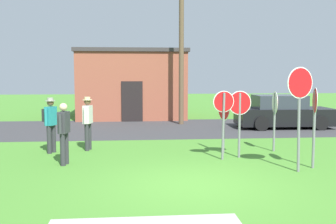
{
  "coord_description": "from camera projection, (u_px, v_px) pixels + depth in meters",
  "views": [
    {
      "loc": [
        -1.3,
        -8.38,
        2.47
      ],
      "look_at": [
        -0.24,
        3.52,
        1.3
      ],
      "focal_mm": 41.47,
      "sensor_mm": 36.0,
      "label": 1
    }
  ],
  "objects": [
    {
      "name": "stop_sign_rear_left",
      "position": [
        240.0,
        113.0,
        11.39
      ],
      "size": [
        0.7,
        0.1,
        1.98
      ],
      "color": "slate",
      "rests_on": "ground"
    },
    {
      "name": "parked_car_on_street",
      "position": [
        283.0,
        113.0,
        17.86
      ],
      "size": [
        4.34,
        2.1,
        1.51
      ],
      "color": "black",
      "rests_on": "ground"
    },
    {
      "name": "stop_sign_far_back",
      "position": [
        315.0,
        114.0,
        10.09
      ],
      "size": [
        0.21,
        0.65,
        2.12
      ],
      "color": "slate",
      "rests_on": "ground"
    },
    {
      "name": "ground_plane",
      "position": [
        193.0,
        185.0,
        8.66
      ],
      "size": [
        80.0,
        80.0,
        0.0
      ],
      "primitive_type": "plane",
      "color": "#47842D"
    },
    {
      "name": "person_in_teal",
      "position": [
        64.0,
        130.0,
        10.5
      ],
      "size": [
        0.3,
        0.56,
        1.69
      ],
      "color": "#2D2D33",
      "rests_on": "ground"
    },
    {
      "name": "street_asphalt",
      "position": [
        162.0,
        128.0,
        17.81
      ],
      "size": [
        60.0,
        6.4,
        0.01
      ],
      "primitive_type": "cube",
      "color": "#38383A",
      "rests_on": "ground"
    },
    {
      "name": "stop_sign_nearest",
      "position": [
        224.0,
        112.0,
        12.06
      ],
      "size": [
        0.19,
        0.87,
        1.9
      ],
      "color": "slate",
      "rests_on": "ground"
    },
    {
      "name": "stop_sign_rear_right",
      "position": [
        275.0,
        111.0,
        12.33
      ],
      "size": [
        0.11,
        0.72,
        1.93
      ],
      "color": "slate",
      "rests_on": "ground"
    },
    {
      "name": "stop_sign_center_cluster",
      "position": [
        300.0,
        100.0,
        9.7
      ],
      "size": [
        0.76,
        0.27,
        2.65
      ],
      "color": "slate",
      "rests_on": "ground"
    },
    {
      "name": "person_in_blue",
      "position": [
        88.0,
        120.0,
        12.55
      ],
      "size": [
        0.32,
        0.56,
        1.74
      ],
      "color": "#2D2D33",
      "rests_on": "ground"
    },
    {
      "name": "building_background",
      "position": [
        132.0,
        84.0,
        22.46
      ],
      "size": [
        6.06,
        5.04,
        3.83
      ],
      "color": "brown",
      "rests_on": "ground"
    },
    {
      "name": "utility_pole",
      "position": [
        181.0,
        30.0,
        18.76
      ],
      "size": [
        1.8,
        0.24,
        8.78
      ],
      "color": "brown",
      "rests_on": "ground"
    },
    {
      "name": "person_on_left",
      "position": [
        50.0,
        121.0,
        12.1
      ],
      "size": [
        0.45,
        0.53,
        1.74
      ],
      "color": "#2D2D33",
      "rests_on": "ground"
    },
    {
      "name": "stop_sign_leaning_right",
      "position": [
        223.0,
        114.0,
        11.07
      ],
      "size": [
        0.62,
        0.17,
        2.0
      ],
      "color": "slate",
      "rests_on": "ground"
    }
  ]
}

